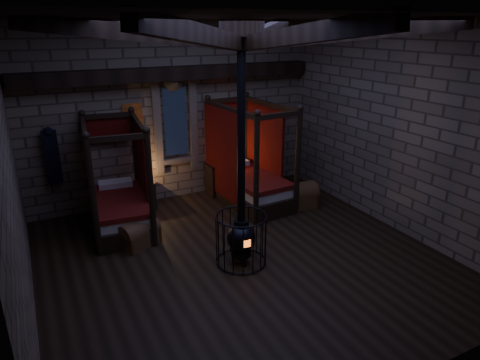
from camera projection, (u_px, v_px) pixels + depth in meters
name	position (u px, v px, depth m)	size (l,w,h in m)	color
room	(239.00, 48.00, 6.74)	(7.02, 7.02, 4.29)	black
bed_left	(119.00, 202.00, 9.04)	(1.38, 2.29, 2.28)	black
bed_right	(248.00, 178.00, 10.33)	(1.36, 2.37, 2.39)	black
trunk_left	(139.00, 234.00, 8.34)	(0.86, 0.73, 0.54)	brown
trunk_right	(298.00, 196.00, 10.10)	(0.89, 0.61, 0.62)	brown
nightstand_left	(146.00, 195.00, 10.01)	(0.42, 0.41, 0.79)	black
nightstand_right	(217.00, 179.00, 10.83)	(0.53, 0.51, 0.87)	black
stove	(241.00, 234.00, 7.62)	(0.92, 0.92, 4.05)	black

